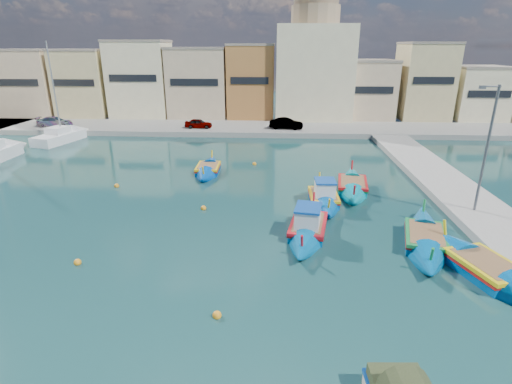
% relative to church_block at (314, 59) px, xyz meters
% --- Properties ---
extents(ground, '(160.00, 160.00, 0.00)m').
position_rel_church_block_xyz_m(ground, '(-10.00, -40.00, -8.41)').
color(ground, '#123636').
rests_on(ground, ground).
extents(north_quay, '(80.00, 8.00, 0.60)m').
position_rel_church_block_xyz_m(north_quay, '(-10.00, -8.00, -8.11)').
color(north_quay, gray).
rests_on(north_quay, ground).
extents(north_townhouses, '(83.20, 7.87, 10.19)m').
position_rel_church_block_xyz_m(north_townhouses, '(-3.32, -0.64, -3.41)').
color(north_townhouses, '#C6AD89').
rests_on(north_townhouses, ground).
extents(church_block, '(10.00, 10.00, 19.10)m').
position_rel_church_block_xyz_m(church_block, '(0.00, 0.00, 0.00)').
color(church_block, beige).
rests_on(church_block, ground).
extents(quay_street_lamp, '(1.18, 0.16, 8.00)m').
position_rel_church_block_xyz_m(quay_street_lamp, '(7.44, -34.00, -4.07)').
color(quay_street_lamp, '#595B60').
rests_on(quay_street_lamp, ground).
extents(parked_cars, '(32.83, 2.20, 1.30)m').
position_rel_church_block_xyz_m(parked_cars, '(-17.95, -9.50, -7.20)').
color(parked_cars, '#4C1919').
rests_on(parked_cars, north_quay).
extents(luzzu_turquoise_cabin, '(3.33, 8.73, 2.74)m').
position_rel_church_block_xyz_m(luzzu_turquoise_cabin, '(-2.89, -36.77, -8.08)').
color(luzzu_turquoise_cabin, '#0061A1').
rests_on(luzzu_turquoise_cabin, ground).
extents(luzzu_blue_cabin, '(1.93, 7.44, 2.63)m').
position_rel_church_block_xyz_m(luzzu_blue_cabin, '(-1.53, -31.98, -8.09)').
color(luzzu_blue_cabin, '#0055AA').
rests_on(luzzu_blue_cabin, ground).
extents(luzzu_cyan_mid, '(3.17, 8.61, 2.49)m').
position_rel_church_block_xyz_m(luzzu_cyan_mid, '(0.86, -29.35, -8.15)').
color(luzzu_cyan_mid, '#00879F').
rests_on(luzzu_cyan_mid, ground).
extents(luzzu_green, '(1.92, 7.00, 2.20)m').
position_rel_church_block_xyz_m(luzzu_green, '(-10.48, -25.61, -8.17)').
color(luzzu_green, '#0047AC').
rests_on(luzzu_green, ground).
extents(luzzu_blue_south, '(4.24, 8.92, 2.51)m').
position_rel_church_block_xyz_m(luzzu_blue_south, '(3.27, -37.86, -8.15)').
color(luzzu_blue_south, '#005C9C').
rests_on(luzzu_blue_south, ground).
extents(luzzu_cyan_south, '(4.52, 8.56, 2.59)m').
position_rel_church_block_xyz_m(luzzu_cyan_south, '(5.00, -40.86, -8.13)').
color(luzzu_cyan_south, '#0056A2').
rests_on(luzzu_cyan_south, ground).
extents(yacht_north, '(4.33, 8.84, 11.37)m').
position_rel_church_block_xyz_m(yacht_north, '(-28.31, -13.58, -7.96)').
color(yacht_north, white).
rests_on(yacht_north, ground).
extents(yacht_midnorth, '(2.71, 8.81, 12.48)m').
position_rel_church_block_xyz_m(yacht_midnorth, '(-31.13, -21.38, -7.91)').
color(yacht_midnorth, white).
rests_on(yacht_midnorth, ground).
extents(mooring_buoys, '(21.61, 21.78, 0.36)m').
position_rel_church_block_xyz_m(mooring_buoys, '(-8.30, -35.36, -8.33)').
color(mooring_buoys, orange).
rests_on(mooring_buoys, ground).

